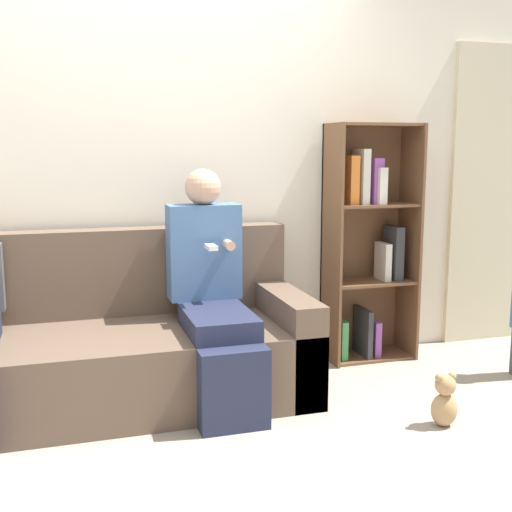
% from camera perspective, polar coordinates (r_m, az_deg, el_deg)
% --- Properties ---
extents(ground_plane, '(14.00, 14.00, 0.00)m').
position_cam_1_polar(ground_plane, '(3.24, -5.58, -15.51)').
color(ground_plane, '#9E9384').
extents(back_wall, '(10.00, 0.06, 2.55)m').
position_cam_1_polar(back_wall, '(3.93, -8.83, 8.10)').
color(back_wall, silver).
rests_on(back_wall, ground_plane).
extents(curtain_panel, '(0.69, 0.04, 2.07)m').
position_cam_1_polar(curtain_panel, '(4.83, 20.35, 5.00)').
color(curtain_panel, beige).
rests_on(curtain_panel, ground_plane).
extents(couch, '(2.16, 0.88, 0.91)m').
position_cam_1_polar(couch, '(3.60, -12.92, -8.14)').
color(couch, brown).
rests_on(couch, ground_plane).
extents(adult_seated, '(0.41, 0.82, 1.25)m').
position_cam_1_polar(adult_seated, '(3.49, -3.90, -2.59)').
color(adult_seated, '#232842').
rests_on(adult_seated, ground_plane).
extents(bookshelf, '(0.57, 0.31, 1.52)m').
position_cam_1_polar(bookshelf, '(4.22, 9.93, 1.26)').
color(bookshelf, brown).
rests_on(bookshelf, ground_plane).
extents(teddy_bear, '(0.14, 0.11, 0.28)m').
position_cam_1_polar(teddy_bear, '(3.39, 16.42, -12.28)').
color(teddy_bear, tan).
rests_on(teddy_bear, ground_plane).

